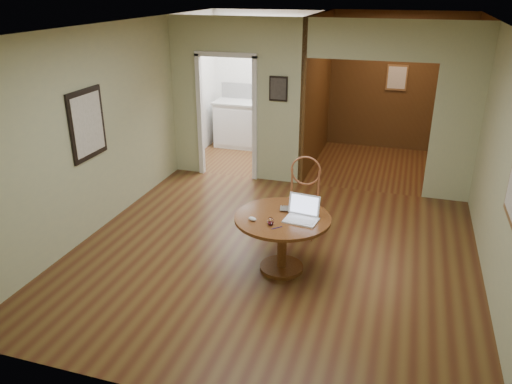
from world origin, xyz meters
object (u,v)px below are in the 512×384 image
(open_laptop, at_px, (302,213))
(dining_table, at_px, (282,231))
(closed_laptop, at_px, (295,211))
(chair, at_px, (304,192))

(open_laptop, bearing_deg, dining_table, -168.16)
(dining_table, height_order, closed_laptop, closed_laptop)
(chair, xyz_separation_m, open_laptop, (0.20, -1.01, 0.17))
(open_laptop, bearing_deg, closed_laptop, 137.79)
(open_laptop, height_order, closed_laptop, open_laptop)
(dining_table, bearing_deg, open_laptop, 4.63)
(open_laptop, xyz_separation_m, closed_laptop, (-0.12, 0.14, -0.05))
(chair, bearing_deg, dining_table, -94.52)
(dining_table, xyz_separation_m, closed_laptop, (0.11, 0.16, 0.19))
(chair, distance_m, closed_laptop, 0.89)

